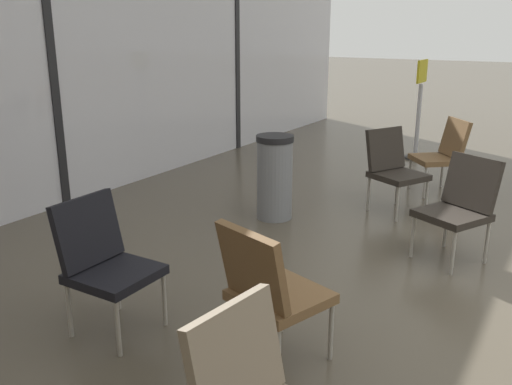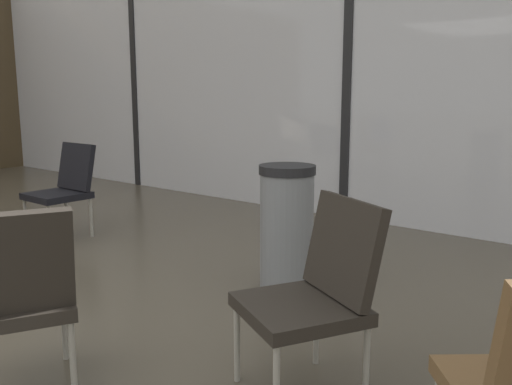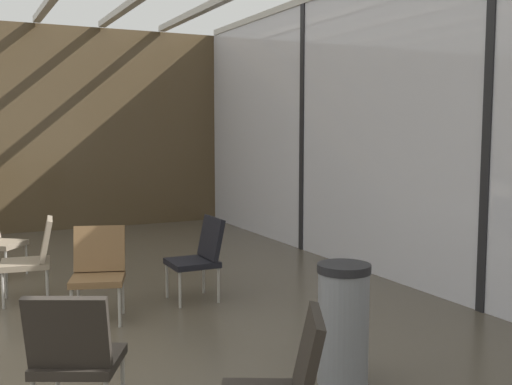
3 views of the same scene
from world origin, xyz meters
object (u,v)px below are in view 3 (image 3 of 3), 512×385
(lounge_chair_1, at_px, (200,253))
(lounge_chair_5, at_px, (34,254))
(lounge_chair_4, at_px, (98,267))
(lounge_chair_7, at_px, (75,351))
(lounge_chair_6, at_px, (283,385))
(trash_bin, at_px, (343,323))

(lounge_chair_1, bearing_deg, lounge_chair_5, -114.26)
(lounge_chair_4, height_order, lounge_chair_7, same)
(lounge_chair_1, relative_size, lounge_chair_7, 1.00)
(lounge_chair_6, distance_m, lounge_chair_7, 1.30)
(lounge_chair_4, bearing_deg, trash_bin, -43.35)
(lounge_chair_4, relative_size, lounge_chair_6, 1.00)
(trash_bin, bearing_deg, lounge_chair_4, -151.31)
(lounge_chair_4, distance_m, trash_bin, 2.58)
(lounge_chair_5, distance_m, lounge_chair_6, 4.09)
(lounge_chair_7, bearing_deg, lounge_chair_6, 158.88)
(trash_bin, bearing_deg, lounge_chair_6, -48.02)
(lounge_chair_5, relative_size, lounge_chair_7, 1.00)
(lounge_chair_4, bearing_deg, lounge_chair_7, -87.28)
(lounge_chair_6, xyz_separation_m, lounge_chair_7, (-0.96, -0.88, 0.00))
(lounge_chair_6, bearing_deg, lounge_chair_5, -141.80)
(lounge_chair_5, height_order, lounge_chair_7, same)
(lounge_chair_5, bearing_deg, lounge_chair_6, 18.33)
(lounge_chair_5, bearing_deg, lounge_chair_4, 35.60)
(lounge_chair_4, distance_m, lounge_chair_7, 2.23)
(lounge_chair_6, height_order, lounge_chair_7, same)
(lounge_chair_1, distance_m, lounge_chair_4, 1.11)
(lounge_chair_5, bearing_deg, lounge_chair_7, 5.47)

